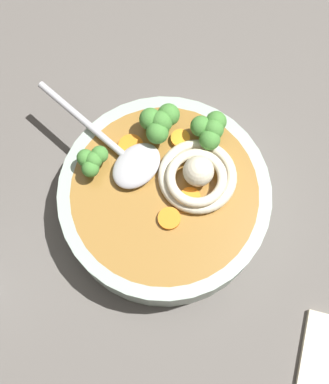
{
  "coord_description": "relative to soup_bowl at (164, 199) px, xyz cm",
  "views": [
    {
      "loc": [
        13.47,
        3.17,
        62.77
      ],
      "look_at": [
        -3.42,
        -2.83,
        9.46
      ],
      "focal_mm": 48.72,
      "sensor_mm": 36.0,
      "label": 1
    }
  ],
  "objects": [
    {
      "name": "noodle_pile",
      "position": [
        -2.56,
        2.7,
        3.78
      ],
      "size": [
        9.42,
        9.24,
        3.79
      ],
      "color": "beige",
      "rests_on": "soup_bowl"
    },
    {
      "name": "soup_bowl",
      "position": [
        0.0,
        0.0,
        0.0
      ],
      "size": [
        23.33,
        23.33,
        5.39
      ],
      "color": "#9EB2A3",
      "rests_on": "table_slab"
    },
    {
      "name": "carrot_slice_center",
      "position": [
        -6.34,
        -0.38,
        2.96
      ],
      "size": [
        2.14,
        2.14,
        0.71
      ],
      "primitive_type": "cylinder",
      "color": "orange",
      "rests_on": "soup_bowl"
    },
    {
      "name": "carrot_slice_near_spoon",
      "position": [
        2.7,
        1.48,
        2.86
      ],
      "size": [
        2.43,
        2.43,
        0.52
      ],
      "primitive_type": "cylinder",
      "color": "orange",
      "rests_on": "soup_bowl"
    },
    {
      "name": "soup_spoon",
      "position": [
        -2.09,
        -5.06,
        3.4
      ],
      "size": [
        9.7,
        17.2,
        1.6
      ],
      "rotation": [
        0.0,
        0.0,
        4.32
      ],
      "color": "#B7B7BC",
      "rests_on": "soup_bowl"
    },
    {
      "name": "carrot_slice_extra_a",
      "position": [
        -3.73,
        -5.28,
        2.82
      ],
      "size": [
        2.84,
        2.84,
        0.42
      ],
      "primitive_type": "cylinder",
      "color": "orange",
      "rests_on": "soup_bowl"
    },
    {
      "name": "broccoli_floret_left",
      "position": [
        -6.55,
        -2.91,
        5.0
      ],
      "size": [
        4.84,
        4.17,
        3.83
      ],
      "color": "#7A9E60",
      "rests_on": "soup_bowl"
    },
    {
      "name": "carrot_slice_extra_b",
      "position": [
        -0.14,
        3.06,
        2.98
      ],
      "size": [
        2.28,
        2.28,
        0.75
      ],
      "primitive_type": "cylinder",
      "color": "orange",
      "rests_on": "soup_bowl"
    },
    {
      "name": "broccoli_floret_far",
      "position": [
        -0.2,
        -8.24,
        4.44
      ],
      "size": [
        3.71,
        3.19,
        2.93
      ],
      "color": "#7A9E60",
      "rests_on": "soup_bowl"
    },
    {
      "name": "table_slab",
      "position": [
        3.42,
        2.83,
        -4.82
      ],
      "size": [
        117.75,
        117.75,
        4.07
      ],
      "primitive_type": "cube",
      "color": "#5B5651",
      "rests_on": "ground"
    },
    {
      "name": "broccoli_floret_right",
      "position": [
        -7.66,
        2.43,
        4.85
      ],
      "size": [
        4.53,
        3.9,
        3.58
      ],
      "color": "#7A9E60",
      "rests_on": "soup_bowl"
    }
  ]
}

